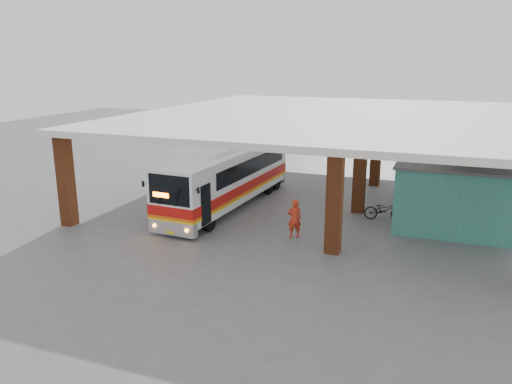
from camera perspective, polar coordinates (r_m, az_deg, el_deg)
The scene contains 8 objects.
ground at distance 24.27m, azimuth 3.32°, elevation -3.46°, with size 90.00×90.00×0.00m, color #515154.
brick_columns at distance 28.06m, azimuth 9.30°, elevation 3.50°, with size 20.10×21.60×4.35m.
canopy_roof at distance 29.35m, azimuth 8.31°, elevation 8.64°, with size 21.00×23.00×0.30m, color silver.
shop_building at distance 26.68m, azimuth 21.62°, elevation 0.69°, with size 5.20×8.20×3.11m.
coach_bus at distance 26.38m, azimuth -3.26°, elevation 1.69°, with size 2.93×11.26×3.25m.
motorcycle at distance 25.23m, azimuth 14.45°, elevation -1.98°, with size 0.68×1.95×1.02m, color black.
pedestrian at distance 22.04m, azimuth 4.41°, elevation -3.02°, with size 0.64×0.42×1.74m, color red.
red_chair at distance 28.19m, azimuth 16.43°, elevation -0.74°, with size 0.41×0.41×0.70m.
Camera 1 is at (6.90, -21.97, 7.67)m, focal length 35.00 mm.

